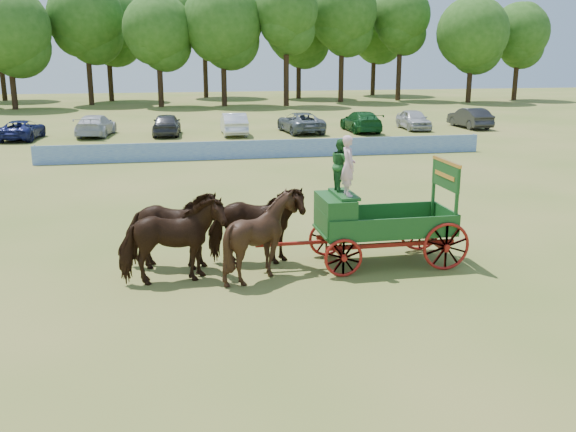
# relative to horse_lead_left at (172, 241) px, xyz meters

# --- Properties ---
(ground) EXTENTS (160.00, 160.00, 0.00)m
(ground) POSITION_rel_horse_lead_left_xyz_m (6.84, 1.90, -1.17)
(ground) COLOR olive
(ground) RESTS_ON ground
(horse_lead_left) EXTENTS (2.91, 1.61, 2.34)m
(horse_lead_left) POSITION_rel_horse_lead_left_xyz_m (0.00, 0.00, 0.00)
(horse_lead_left) COLOR #321A0D
(horse_lead_left) RESTS_ON ground
(horse_lead_right) EXTENTS (2.98, 1.82, 2.34)m
(horse_lead_right) POSITION_rel_horse_lead_left_xyz_m (0.00, 1.10, 0.00)
(horse_lead_right) COLOR #321A0D
(horse_lead_right) RESTS_ON ground
(horse_wheel_left) EXTENTS (2.35, 2.15, 2.35)m
(horse_wheel_left) POSITION_rel_horse_lead_left_xyz_m (2.40, -0.00, 0.00)
(horse_wheel_left) COLOR #321A0D
(horse_wheel_left) RESTS_ON ground
(horse_wheel_right) EXTENTS (2.89, 1.55, 2.34)m
(horse_wheel_right) POSITION_rel_horse_lead_left_xyz_m (2.40, 1.10, 0.00)
(horse_wheel_right) COLOR #321A0D
(horse_wheel_right) RESTS_ON ground
(farm_dray) EXTENTS (5.99, 2.00, 3.83)m
(farm_dray) POSITION_rel_horse_lead_left_xyz_m (5.36, 0.56, 0.47)
(farm_dray) COLOR maroon
(farm_dray) RESTS_ON ground
(sponsor_banner) EXTENTS (26.00, 0.08, 1.05)m
(sponsor_banner) POSITION_rel_horse_lead_left_xyz_m (5.84, 19.90, -0.65)
(sponsor_banner) COLOR #2048B2
(sponsor_banner) RESTS_ON ground
(parked_cars) EXTENTS (45.42, 6.71, 1.63)m
(parked_cars) POSITION_rel_horse_lead_left_xyz_m (3.68, 31.43, -0.40)
(parked_cars) COLOR silver
(parked_cars) RESTS_ON ground
(treeline) EXTENTS (88.28, 23.12, 15.41)m
(treeline) POSITION_rel_horse_lead_left_xyz_m (0.70, 62.15, 8.04)
(treeline) COLOR #382314
(treeline) RESTS_ON ground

